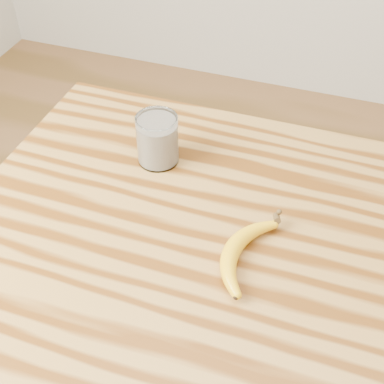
% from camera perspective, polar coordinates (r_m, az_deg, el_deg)
% --- Properties ---
extents(room, '(4.04, 4.04, 2.70)m').
position_cam_1_polar(room, '(0.74, 11.00, 17.73)').
color(room, brown).
rests_on(room, ground).
extents(table, '(1.20, 0.80, 0.90)m').
position_cam_1_polar(table, '(1.11, 7.01, -10.20)').
color(table, olive).
rests_on(table, ground).
extents(smoothie_glass, '(0.09, 0.09, 0.11)m').
position_cam_1_polar(smoothie_glass, '(1.15, -3.69, 5.54)').
color(smoothie_glass, white).
rests_on(smoothie_glass, table).
extents(banana, '(0.13, 0.28, 0.03)m').
position_cam_1_polar(banana, '(0.98, 4.35, -6.05)').
color(banana, '#EAAA12').
rests_on(banana, table).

